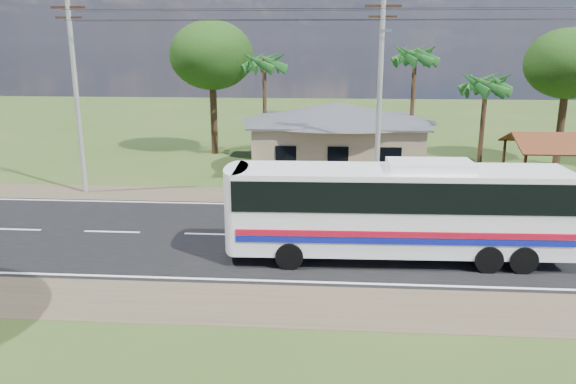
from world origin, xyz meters
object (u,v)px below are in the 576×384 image
(coach_bus, at_px, (400,204))
(waiting_shed, at_px, (559,143))
(motorcycle, at_px, (349,192))
(person, at_px, (544,190))

(coach_bus, bearing_deg, waiting_shed, 45.97)
(coach_bus, bearing_deg, motorcycle, 99.62)
(motorcycle, xyz_separation_m, person, (9.75, -0.35, 0.40))
(waiting_shed, xyz_separation_m, coach_bus, (-9.83, -10.73, -0.52))
(waiting_shed, height_order, coach_bus, coach_bus)
(waiting_shed, bearing_deg, coach_bus, -132.51)
(waiting_shed, bearing_deg, motorcycle, -166.77)
(motorcycle, bearing_deg, coach_bus, -145.97)
(person, bearing_deg, waiting_shed, -134.68)
(waiting_shed, distance_m, person, 3.94)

